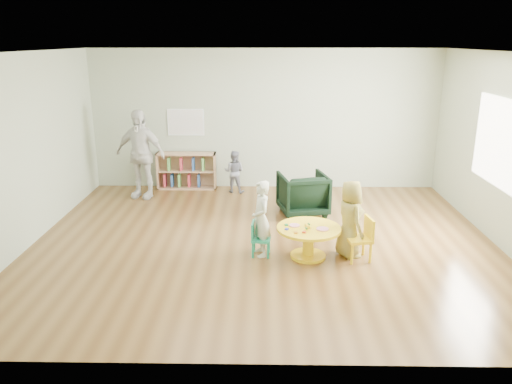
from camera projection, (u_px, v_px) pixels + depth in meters
room at (265, 118)px, 7.06m from camera, size 7.10×7.00×2.80m
activity_table at (309, 236)px, 7.00m from camera, size 0.90×0.90×0.49m
kid_chair_left at (258, 238)px, 7.08m from camera, size 0.29×0.29×0.50m
kid_chair_right at (362, 237)px, 6.92m from camera, size 0.38×0.38×0.62m
bookshelf at (186, 171)px, 10.27m from camera, size 1.20×0.30×0.75m
alphabet_poster at (186, 122)px, 10.10m from camera, size 0.74×0.01×0.54m
armchair at (303, 194)px, 8.74m from camera, size 0.94×0.96×0.74m
child_left at (261, 219)px, 7.01m from camera, size 0.36×0.46×1.10m
child_right at (350, 219)px, 6.98m from camera, size 0.51×0.63×1.11m
toddler at (234, 172)px, 9.97m from camera, size 0.47×0.40×0.85m
adult_caretaker at (140, 154)px, 9.54m from camera, size 1.08×0.66×1.71m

